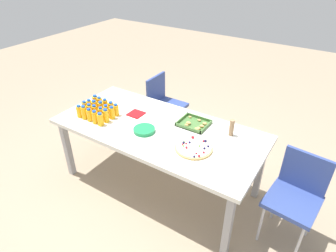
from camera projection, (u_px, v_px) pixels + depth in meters
ground_plane at (159, 183)px, 3.21m from camera, size 12.00×12.00×0.00m
party_table at (158, 133)px, 2.85m from camera, size 2.03×0.95×0.73m
chair_far_left at (164, 102)px, 3.78m from camera, size 0.40×0.40×0.83m
chair_end at (297, 192)px, 2.41m from camera, size 0.44×0.44×0.83m
juice_bottle_0 at (79, 111)px, 2.96m from camera, size 0.06×0.06×0.13m
juice_bottle_1 at (84, 113)px, 2.93m from camera, size 0.06×0.06×0.15m
juice_bottle_2 at (90, 115)px, 2.90m from camera, size 0.05×0.05×0.14m
juice_bottle_3 at (95, 117)px, 2.86m from camera, size 0.05×0.05×0.14m
juice_bottle_4 at (100, 119)px, 2.83m from camera, size 0.06×0.06×0.13m
juice_bottle_5 at (85, 108)px, 3.01m from camera, size 0.05×0.05×0.15m
juice_bottle_6 at (90, 110)px, 2.98m from camera, size 0.05×0.05×0.14m
juice_bottle_7 at (95, 112)px, 2.95m from camera, size 0.05×0.05×0.14m
juice_bottle_8 at (101, 114)px, 2.91m from camera, size 0.05×0.05×0.14m
juice_bottle_9 at (106, 116)px, 2.88m from camera, size 0.06×0.06×0.14m
juice_bottle_10 at (90, 106)px, 3.07m from camera, size 0.06×0.06×0.13m
juice_bottle_11 at (95, 107)px, 3.03m from camera, size 0.06×0.06×0.14m
juice_bottle_12 at (101, 108)px, 3.00m from camera, size 0.06×0.06×0.15m
juice_bottle_13 at (106, 111)px, 2.97m from camera, size 0.05×0.05×0.13m
juice_bottle_14 at (112, 113)px, 2.93m from camera, size 0.06×0.06×0.14m
juice_bottle_15 at (96, 102)px, 3.12m from camera, size 0.06×0.06×0.15m
juice_bottle_16 at (100, 104)px, 3.08m from camera, size 0.06×0.06×0.15m
juice_bottle_17 at (105, 106)px, 3.05m from camera, size 0.05×0.05×0.15m
juice_bottle_18 at (111, 108)px, 3.02m from camera, size 0.06×0.06×0.14m
juice_bottle_19 at (116, 110)px, 2.99m from camera, size 0.05×0.05×0.13m
fruit_pizza at (194, 148)px, 2.52m from camera, size 0.33×0.33×0.05m
snack_tray at (194, 124)px, 2.85m from camera, size 0.29×0.25×0.04m
plate_stack at (144, 130)px, 2.75m from camera, size 0.20×0.20×0.03m
napkin_stack at (136, 114)px, 3.03m from camera, size 0.15×0.15×0.01m
cardboard_tube at (232, 128)px, 2.67m from camera, size 0.04×0.04×0.16m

